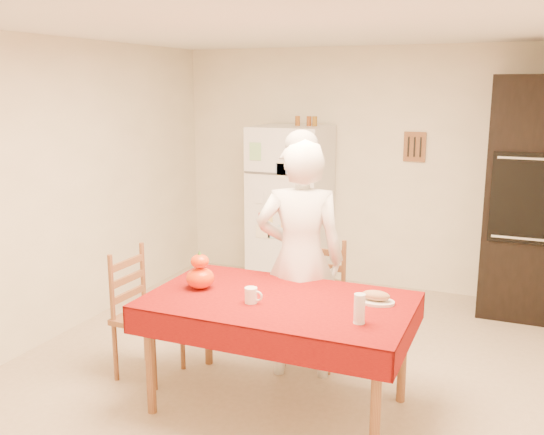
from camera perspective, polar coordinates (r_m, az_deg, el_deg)
The scene contains 17 objects.
floor at distance 4.76m, azimuth 0.86°, elevation -13.93°, with size 4.50×4.50×0.00m, color tan.
room_shell at distance 4.30m, azimuth 0.95°, elevation 5.84°, with size 4.02×4.52×2.51m.
refrigerator at distance 6.38m, azimuth 1.77°, elevation 0.98°, with size 0.75×0.74×1.70m.
oven_cabinet at distance 5.98m, azimuth 22.83°, elevation 1.67°, with size 0.70×0.62×2.20m.
dining_table at distance 3.96m, azimuth 0.64°, elevation -8.61°, with size 1.70×1.00×0.76m.
chair_far at distance 4.74m, azimuth 4.22°, elevation -7.43°, with size 0.42×0.40×0.95m.
chair_left at distance 4.59m, azimuth -12.25°, elevation -8.37°, with size 0.42×0.44×0.95m.
seated_woman at distance 4.38m, azimuth 2.68°, elevation -4.01°, with size 0.64×0.42×1.75m, color white.
coffee_mug at distance 3.86m, azimuth -1.99°, elevation -7.32°, with size 0.08×0.08×0.10m, color white.
pumpkin_lower at distance 4.14m, azimuth -6.77°, elevation -5.67°, with size 0.19×0.19×0.14m, color #D03C04.
pumpkin_upper at distance 4.11m, azimuth -6.81°, elevation -4.10°, with size 0.12×0.12×0.09m, color #CF4C04.
wine_glass at distance 3.56m, azimuth 8.23°, elevation -8.49°, with size 0.07×0.07×0.18m, color white.
bread_plate at distance 3.92m, azimuth 9.74°, elevation -7.80°, with size 0.24×0.24×0.02m, color silver.
bread_loaf at distance 3.91m, azimuth 9.76°, elevation -7.24°, with size 0.18×0.10×0.06m, color #A07D4E.
spice_jar_left at distance 6.30m, azimuth 2.42°, elevation 9.08°, with size 0.05×0.05×0.10m, color brown.
spice_jar_mid at distance 6.26m, azimuth 3.50°, elevation 9.04°, with size 0.05×0.05×0.10m, color brown.
spice_jar_right at distance 6.24m, azimuth 4.04°, elevation 9.03°, with size 0.05×0.05×0.10m, color #8A5D19.
Camera 1 is at (1.59, -3.96, 2.11)m, focal length 40.00 mm.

